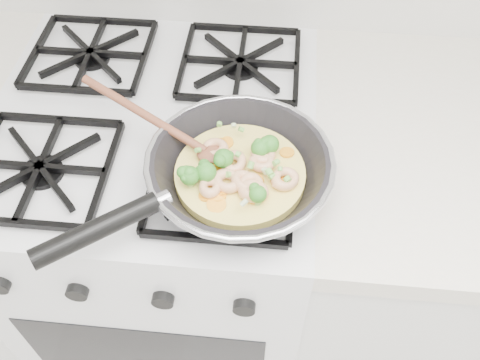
{
  "coord_description": "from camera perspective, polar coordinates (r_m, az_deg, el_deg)",
  "views": [
    {
      "loc": [
        0.23,
        1.03,
        1.57
      ],
      "look_at": [
        0.18,
        1.55,
        0.93
      ],
      "focal_mm": 39.14,
      "sensor_mm": 36.0,
      "label": 1
    }
  ],
  "objects": [
    {
      "name": "skillet",
      "position": [
        0.8,
        -0.42,
        1.03
      ],
      "size": [
        0.42,
        0.35,
        0.09
      ],
      "rotation": [
        0.0,
        0.0,
        0.24
      ],
      "color": "black",
      "rests_on": "stove"
    },
    {
      "name": "stove",
      "position": [
        1.31,
        -7.19,
        -7.09
      ],
      "size": [
        0.6,
        0.6,
        0.92
      ],
      "color": "white",
      "rests_on": "ground"
    }
  ]
}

